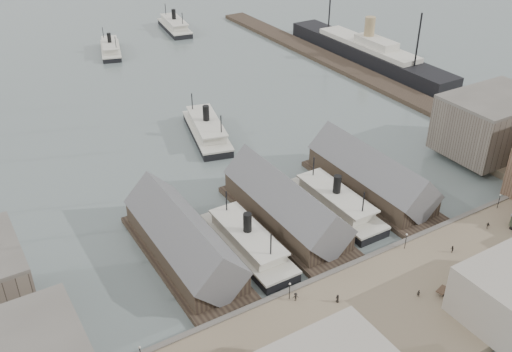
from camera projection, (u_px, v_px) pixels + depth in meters
ground at (329, 261)px, 122.17m from camera, size 900.00×900.00×0.00m
quay at (394, 315)px, 106.96m from camera, size 180.00×30.00×2.00m
seawall at (344, 270)px, 117.77m from camera, size 180.00×1.20×2.30m
east_wharf at (347, 68)px, 222.74m from camera, size 10.00×180.00×1.60m
ferry_shed_west at (183, 241)px, 120.61m from camera, size 14.00×42.00×12.60m
ferry_shed_center at (285, 206)px, 132.21m from camera, size 14.00×42.00×12.60m
ferry_shed_east at (371, 176)px, 143.82m from camera, size 14.00×42.00×12.60m
warehouse_east_back at (492, 124)px, 158.71m from camera, size 28.00×20.00×15.00m
lamp_post_far_w at (140, 352)px, 94.54m from camera, size 0.44×0.44×3.92m
lamp_post_near_w at (290, 288)px, 107.93m from camera, size 0.44×0.44×3.92m
lamp_post_near_e at (406, 238)px, 121.32m from camera, size 0.44×0.44×3.92m
lamp_post_far_e at (500, 198)px, 134.71m from camera, size 0.44×0.44×3.92m
ferry_docked_west at (248, 242)px, 124.05m from camera, size 8.67×28.90×10.32m
ferry_docked_east at (336, 203)px, 137.33m from camera, size 8.78×29.27×10.45m
ferry_open_near at (207, 129)px, 171.63m from camera, size 16.15×31.59×10.82m
ferry_open_mid at (111, 48)px, 239.11m from camera, size 14.55×26.74×9.15m
ferry_open_far at (175, 26)px, 267.09m from camera, size 13.17×30.80×10.65m
ocean_steamer at (368, 51)px, 230.64m from camera, size 12.09×88.37×17.67m
horse_cart_center at (340, 326)px, 102.15m from camera, size 4.90×2.57×1.48m
horse_cart_right at (451, 289)px, 110.48m from camera, size 4.78×2.65×1.52m
pedestrian_2 at (296, 297)px, 108.45m from camera, size 1.33×1.05×1.80m
pedestrian_4 at (338, 299)px, 108.06m from camera, size 0.63×0.90×1.74m
pedestrian_5 at (419, 294)px, 109.37m from camera, size 0.65×0.71×1.57m
pedestrian_6 at (452, 249)px, 121.14m from camera, size 1.00×1.00×1.63m
pedestrian_7 at (491, 275)px, 114.02m from camera, size 1.23×1.19×1.68m
pedestrian_8 at (488, 225)px, 128.68m from camera, size 0.65×0.99×1.56m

